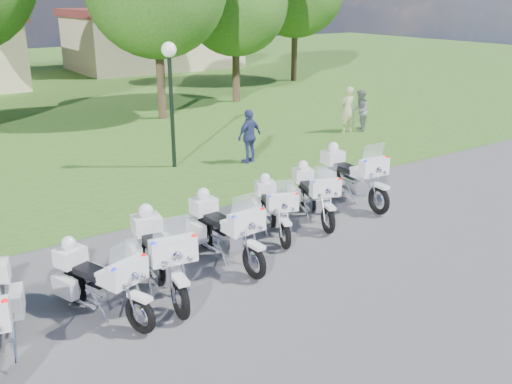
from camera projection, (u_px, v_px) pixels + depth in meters
ground at (285, 252)px, 11.75m from camera, size 100.00×100.00×0.00m
grass_lawn at (2, 86)px, 32.78m from camera, size 100.00×48.00×0.01m
motorcycle_2 at (99, 280)px, 9.27m from camera, size 1.21×2.14×1.50m
motorcycle_3 at (160, 254)px, 10.03m from camera, size 1.05×2.50×1.69m
motorcycle_4 at (224, 229)px, 11.21m from camera, size 0.83×2.38×1.60m
motorcycle_5 at (273, 207)px, 12.54m from camera, size 1.15×2.05×1.43m
motorcycle_6 at (313, 193)px, 13.33m from camera, size 1.17×2.15×1.50m
motorcycle_7 at (351, 175)px, 14.42m from camera, size 0.92×2.52×1.69m
lamp_post at (170, 73)px, 16.59m from camera, size 0.44×0.44×3.74m
building_east at (153, 38)px, 40.31m from camera, size 11.44×7.28×4.10m
bystander_a at (348, 110)px, 21.65m from camera, size 0.64×0.42×1.74m
bystander_b at (360, 111)px, 21.85m from camera, size 0.97×0.98×1.59m
bystander_c at (249, 136)px, 17.74m from camera, size 1.06×0.65×1.68m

